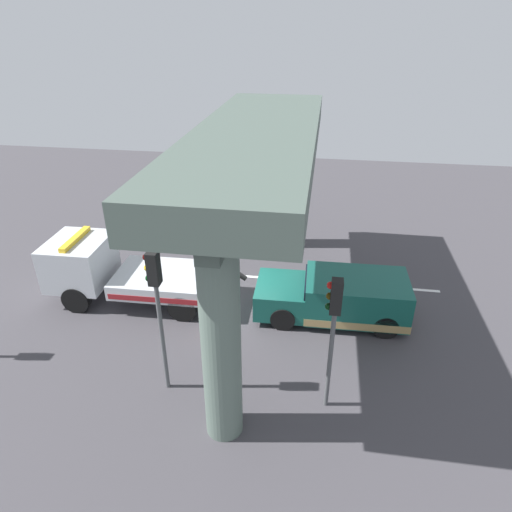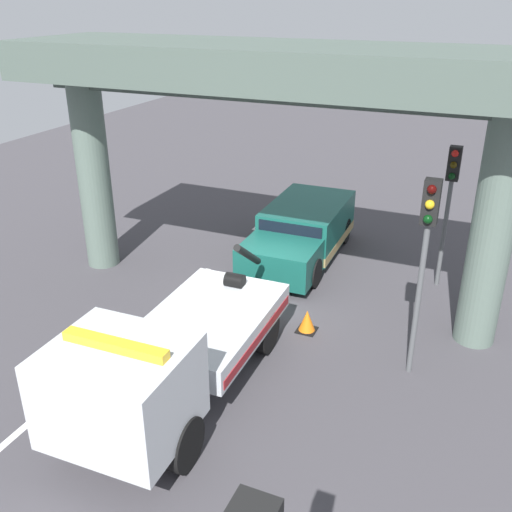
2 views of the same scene
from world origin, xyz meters
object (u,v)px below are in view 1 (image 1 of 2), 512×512
(towed_van_green, at_px, (339,298))
(traffic_light_far, at_px, (156,293))
(traffic_light_near, at_px, (333,318))
(traffic_cone_orange, at_px, (212,327))
(tow_truck_white, at_px, (117,270))

(towed_van_green, height_order, traffic_light_far, traffic_light_far)
(traffic_light_near, bearing_deg, traffic_cone_orange, -34.34)
(tow_truck_white, height_order, traffic_light_far, traffic_light_far)
(traffic_light_far, bearing_deg, traffic_cone_orange, -104.97)
(tow_truck_white, bearing_deg, towed_van_green, -179.87)
(towed_van_green, distance_m, traffic_light_near, 4.73)
(tow_truck_white, height_order, towed_van_green, tow_truck_white)
(towed_van_green, xyz_separation_m, traffic_light_near, (0.35, 4.21, 2.14))
(traffic_light_far, height_order, traffic_cone_orange, traffic_light_far)
(traffic_light_far, xyz_separation_m, traffic_cone_orange, (-0.69, -2.60, -2.92))
(towed_van_green, relative_size, traffic_light_far, 1.20)
(traffic_light_near, xyz_separation_m, traffic_light_far, (4.50, -0.00, 0.27))
(traffic_light_far, bearing_deg, tow_truck_white, -52.56)
(traffic_cone_orange, bearing_deg, towed_van_green, -158.86)
(towed_van_green, height_order, traffic_cone_orange, towed_van_green)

